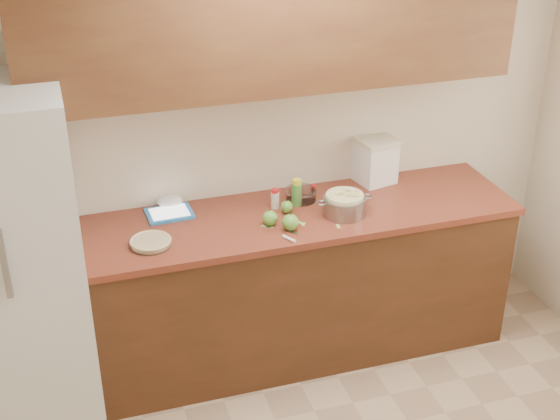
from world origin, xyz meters
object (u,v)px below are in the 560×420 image
object	(u,v)px
colander	(344,205)
tablet	(169,213)
pie	(151,242)
flour_canister	(375,159)

from	to	relation	value
colander	tablet	world-z (taller)	colander
pie	tablet	bearing A→B (deg)	63.52
flour_canister	tablet	world-z (taller)	flour_canister
colander	tablet	distance (m)	0.97
colander	flour_canister	size ratio (longest dim) A/B	1.18
pie	colander	world-z (taller)	colander
tablet	flour_canister	bearing A→B (deg)	0.60
colander	tablet	bearing A→B (deg)	163.18
flour_canister	tablet	size ratio (longest dim) A/B	1.07
pie	tablet	xyz separation A→B (m)	(0.15, 0.30, -0.01)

